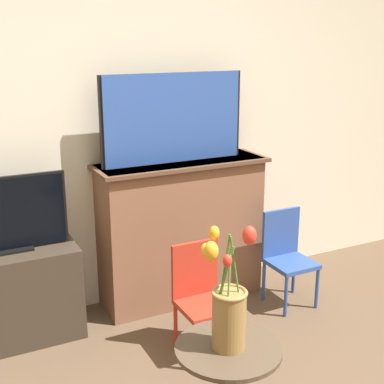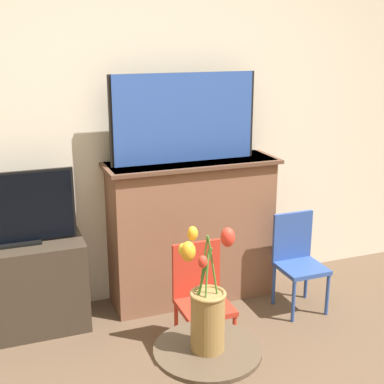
{
  "view_description": "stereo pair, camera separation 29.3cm",
  "coord_description": "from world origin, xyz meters",
  "views": [
    {
      "loc": [
        -1.14,
        -1.24,
        1.82
      ],
      "look_at": [
        0.12,
        1.28,
        0.99
      ],
      "focal_mm": 50.0,
      "sensor_mm": 36.0,
      "label": 1
    },
    {
      "loc": [
        -0.87,
        -1.35,
        1.82
      ],
      "look_at": [
        0.12,
        1.28,
        0.99
      ],
      "focal_mm": 50.0,
      "sensor_mm": 36.0,
      "label": 2
    }
  ],
  "objects": [
    {
      "name": "wall_back",
      "position": [
        0.0,
        2.13,
        1.35
      ],
      "size": [
        8.0,
        0.06,
        2.7
      ],
      "color": "beige",
      "rests_on": "ground"
    },
    {
      "name": "fireplace_mantel",
      "position": [
        0.36,
        1.92,
        0.52
      ],
      "size": [
        1.19,
        0.39,
        1.01
      ],
      "color": "brown",
      "rests_on": "ground"
    },
    {
      "name": "painting",
      "position": [
        0.31,
        1.93,
        1.3
      ],
      "size": [
        1.0,
        0.03,
        0.58
      ],
      "color": "black",
      "rests_on": "fireplace_mantel"
    },
    {
      "name": "tv_stand",
      "position": [
        -0.79,
        1.88,
        0.29
      ],
      "size": [
        0.78,
        0.39,
        0.58
      ],
      "color": "#382D23",
      "rests_on": "ground"
    },
    {
      "name": "tv_monitor",
      "position": [
        -0.79,
        1.89,
        0.81
      ],
      "size": [
        0.71,
        0.12,
        0.46
      ],
      "color": "black",
      "rests_on": "tv_stand"
    },
    {
      "name": "chair_red",
      "position": [
        0.17,
        1.27,
        0.37
      ],
      "size": [
        0.3,
        0.3,
        0.66
      ],
      "color": "#B22D1E",
      "rests_on": "ground"
    },
    {
      "name": "chair_blue",
      "position": [
        0.99,
        1.54,
        0.37
      ],
      "size": [
        0.3,
        0.3,
        0.66
      ],
      "color": "#2D4C99",
      "rests_on": "ground"
    },
    {
      "name": "vase_tulips",
      "position": [
        -0.12,
        0.46,
        0.74
      ],
      "size": [
        0.22,
        0.15,
        0.54
      ],
      "color": "olive",
      "rests_on": "side_table"
    }
  ]
}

